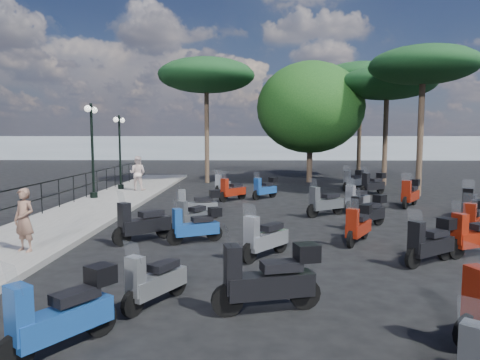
{
  "coord_description": "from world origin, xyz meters",
  "views": [
    {
      "loc": [
        -0.53,
        -12.56,
        2.81
      ],
      "look_at": [
        -0.87,
        3.65,
        1.2
      ],
      "focal_mm": 32.0,
      "sensor_mm": 36.0,
      "label": 1
    }
  ],
  "objects_px": {
    "scooter_17": "(359,225)",
    "pine_0": "(361,78)",
    "scooter_12": "(325,203)",
    "scooter_14": "(265,189)",
    "woman": "(24,220)",
    "scooter_0": "(62,315)",
    "scooter_16": "(474,237)",
    "scooter_7": "(192,217)",
    "scooter_8": "(198,205)",
    "scooter_18": "(368,212)",
    "pine_2": "(206,76)",
    "scooter_9": "(232,191)",
    "lamp_post_1": "(92,144)",
    "scooter_25": "(470,205)",
    "scooter_13": "(357,200)",
    "broadleaf_tree": "(310,108)",
    "scooter_2": "(196,226)",
    "scooter_11": "(431,243)",
    "scooter_3": "(222,184)",
    "scooter_23": "(473,220)",
    "pedestrian_far": "(138,173)",
    "scooter_26": "(353,181)",
    "lamp_post_2": "(120,147)",
    "scooter_1": "(142,224)",
    "scooter_4": "(268,280)",
    "pine_1": "(387,83)",
    "scooter_20": "(373,184)",
    "pine_3": "(423,66)",
    "scooter_6": "(264,239)",
    "scooter_5": "(155,282)",
    "scooter_19": "(410,194)"
  },
  "relations": [
    {
      "from": "scooter_25",
      "to": "scooter_19",
      "type": "bearing_deg",
      "value": -30.82
    },
    {
      "from": "woman",
      "to": "scooter_12",
      "type": "relative_size",
      "value": 0.99
    },
    {
      "from": "scooter_0",
      "to": "scooter_23",
      "type": "relative_size",
      "value": 1.04
    },
    {
      "from": "scooter_14",
      "to": "scooter_25",
      "type": "relative_size",
      "value": 0.84
    },
    {
      "from": "scooter_16",
      "to": "scooter_6",
      "type": "bearing_deg",
      "value": 69.07
    },
    {
      "from": "scooter_7",
      "to": "broadleaf_tree",
      "type": "relative_size",
      "value": 0.18
    },
    {
      "from": "scooter_9",
      "to": "scooter_11",
      "type": "bearing_deg",
      "value": 158.29
    },
    {
      "from": "scooter_5",
      "to": "pine_3",
      "type": "distance_m",
      "value": 17.89
    },
    {
      "from": "pine_3",
      "to": "scooter_16",
      "type": "bearing_deg",
      "value": -105.02
    },
    {
      "from": "broadleaf_tree",
      "to": "pine_3",
      "type": "height_order",
      "value": "broadleaf_tree"
    },
    {
      "from": "scooter_18",
      "to": "scooter_23",
      "type": "height_order",
      "value": "scooter_23"
    },
    {
      "from": "scooter_9",
      "to": "scooter_16",
      "type": "relative_size",
      "value": 0.82
    },
    {
      "from": "scooter_9",
      "to": "scooter_11",
      "type": "relative_size",
      "value": 0.92
    },
    {
      "from": "scooter_14",
      "to": "pine_0",
      "type": "relative_size",
      "value": 0.16
    },
    {
      "from": "lamp_post_2",
      "to": "scooter_26",
      "type": "relative_size",
      "value": 2.72
    },
    {
      "from": "scooter_0",
      "to": "scooter_17",
      "type": "relative_size",
      "value": 1.03
    },
    {
      "from": "scooter_7",
      "to": "scooter_25",
      "type": "relative_size",
      "value": 0.88
    },
    {
      "from": "scooter_2",
      "to": "pine_1",
      "type": "height_order",
      "value": "pine_1"
    },
    {
      "from": "scooter_12",
      "to": "scooter_18",
      "type": "height_order",
      "value": "scooter_12"
    },
    {
      "from": "scooter_9",
      "to": "scooter_26",
      "type": "distance_m",
      "value": 7.41
    },
    {
      "from": "scooter_11",
      "to": "scooter_3",
      "type": "bearing_deg",
      "value": -10.38
    },
    {
      "from": "scooter_25",
      "to": "pine_0",
      "type": "relative_size",
      "value": 0.19
    },
    {
      "from": "lamp_post_1",
      "to": "pine_2",
      "type": "distance_m",
      "value": 9.83
    },
    {
      "from": "scooter_20",
      "to": "broadleaf_tree",
      "type": "relative_size",
      "value": 0.2
    },
    {
      "from": "scooter_3",
      "to": "pedestrian_far",
      "type": "bearing_deg",
      "value": 27.01
    },
    {
      "from": "scooter_18",
      "to": "pine_0",
      "type": "bearing_deg",
      "value": -50.37
    },
    {
      "from": "scooter_12",
      "to": "scooter_14",
      "type": "distance_m",
      "value": 4.78
    },
    {
      "from": "pine_0",
      "to": "scooter_2",
      "type": "bearing_deg",
      "value": -115.36
    },
    {
      "from": "scooter_7",
      "to": "scooter_8",
      "type": "height_order",
      "value": "scooter_8"
    },
    {
      "from": "woman",
      "to": "scooter_14",
      "type": "distance_m",
      "value": 11.49
    },
    {
      "from": "scooter_18",
      "to": "pine_2",
      "type": "relative_size",
      "value": 0.18
    },
    {
      "from": "scooter_4",
      "to": "scooter_23",
      "type": "relative_size",
      "value": 1.25
    },
    {
      "from": "scooter_8",
      "to": "scooter_3",
      "type": "bearing_deg",
      "value": -17.94
    },
    {
      "from": "scooter_14",
      "to": "scooter_11",
      "type": "bearing_deg",
      "value": 150.96
    },
    {
      "from": "scooter_18",
      "to": "scooter_13",
      "type": "bearing_deg",
      "value": -44.35
    },
    {
      "from": "scooter_16",
      "to": "scooter_1",
      "type": "bearing_deg",
      "value": 57.65
    },
    {
      "from": "lamp_post_1",
      "to": "scooter_8",
      "type": "distance_m",
      "value": 6.91
    },
    {
      "from": "scooter_2",
      "to": "lamp_post_1",
      "type": "bearing_deg",
      "value": 10.59
    },
    {
      "from": "lamp_post_1",
      "to": "scooter_8",
      "type": "relative_size",
      "value": 2.54
    },
    {
      "from": "scooter_26",
      "to": "pine_0",
      "type": "relative_size",
      "value": 0.17
    },
    {
      "from": "scooter_7",
      "to": "scooter_1",
      "type": "bearing_deg",
      "value": 85.29
    },
    {
      "from": "scooter_13",
      "to": "scooter_16",
      "type": "bearing_deg",
      "value": 143.69
    },
    {
      "from": "scooter_4",
      "to": "pine_0",
      "type": "xyz_separation_m",
      "value": [
        7.51,
        24.01,
        6.44
      ]
    },
    {
      "from": "scooter_14",
      "to": "scooter_20",
      "type": "relative_size",
      "value": 0.85
    },
    {
      "from": "scooter_13",
      "to": "broadleaf_tree",
      "type": "distance_m",
      "value": 11.77
    },
    {
      "from": "scooter_9",
      "to": "scooter_23",
      "type": "distance_m",
      "value": 9.84
    },
    {
      "from": "scooter_0",
      "to": "scooter_16",
      "type": "xyz_separation_m",
      "value": [
        7.75,
        4.72,
        -0.04
      ]
    },
    {
      "from": "scooter_8",
      "to": "pine_0",
      "type": "xyz_separation_m",
      "value": [
        9.59,
        16.14,
        6.49
      ]
    },
    {
      "from": "scooter_17",
      "to": "pine_0",
      "type": "bearing_deg",
      "value": -72.52
    },
    {
      "from": "scooter_4",
      "to": "scooter_12",
      "type": "xyz_separation_m",
      "value": [
        2.4,
        8.53,
        -0.06
      ]
    }
  ]
}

